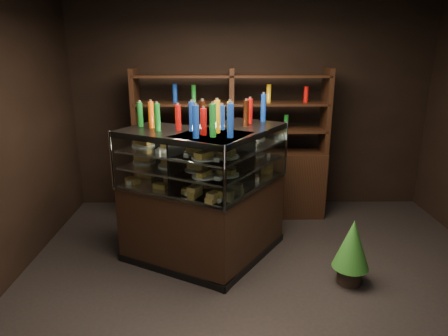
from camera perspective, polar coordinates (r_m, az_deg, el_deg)
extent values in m
plane|color=black|center=(3.88, 6.30, -18.65)|extent=(5.00, 5.00, 0.00)
cube|color=black|center=(5.70, 3.86, 9.29)|extent=(5.00, 0.02, 3.00)
cube|color=black|center=(4.41, 1.05, -7.56)|extent=(1.25, 1.44, 0.85)
cube|color=black|center=(4.58, 1.02, -11.93)|extent=(1.29, 1.48, 0.08)
cube|color=black|center=(4.10, 1.12, 5.16)|extent=(1.25, 1.44, 0.06)
cube|color=silver|center=(4.25, 1.08, -2.22)|extent=(1.18, 1.37, 0.02)
cube|color=silver|center=(4.19, 1.10, 0.35)|extent=(1.18, 1.37, 0.02)
cube|color=silver|center=(4.14, 1.11, 2.73)|extent=(1.18, 1.37, 0.02)
cube|color=white|center=(4.01, 5.18, 0.85)|extent=(0.71, 1.09, 0.60)
cylinder|color=silver|center=(4.58, 8.83, 2.75)|extent=(0.03, 0.03, 0.62)
cylinder|color=silver|center=(3.47, 0.08, -1.60)|extent=(0.03, 0.03, 0.62)
cube|color=black|center=(4.31, -5.62, -8.25)|extent=(1.45, 1.19, 0.85)
cube|color=black|center=(4.49, -5.47, -12.69)|extent=(1.49, 1.22, 0.08)
cube|color=black|center=(3.99, -6.02, 4.75)|extent=(1.45, 1.19, 0.06)
cube|color=silver|center=(4.15, -5.79, -2.81)|extent=(1.38, 1.11, 0.02)
cube|color=silver|center=(4.08, -5.87, -0.17)|extent=(1.38, 1.11, 0.02)
cube|color=silver|center=(4.03, -5.94, 2.26)|extent=(1.38, 1.11, 0.02)
cube|color=white|center=(3.80, -8.68, -0.18)|extent=(1.14, 0.62, 0.60)
cylinder|color=silver|center=(3.47, 0.08, -1.60)|extent=(0.03, 0.03, 0.62)
cylinder|color=silver|center=(4.21, -15.74, 1.06)|extent=(0.03, 0.03, 0.62)
cube|color=gold|center=(3.79, -2.80, -4.03)|extent=(0.17, 0.20, 0.06)
cube|color=gold|center=(4.08, 0.14, -2.50)|extent=(0.17, 0.20, 0.06)
cube|color=gold|center=(4.37, 2.69, -1.17)|extent=(0.17, 0.20, 0.06)
cube|color=gold|center=(4.67, 4.91, -0.01)|extent=(0.17, 0.20, 0.06)
cylinder|color=white|center=(3.79, -2.79, -1.17)|extent=(0.24, 0.24, 0.02)
cube|color=gold|center=(3.78, -2.80, -0.68)|extent=(0.16, 0.19, 0.05)
cylinder|color=white|center=(4.05, -0.11, 0.04)|extent=(0.24, 0.24, 0.02)
cube|color=gold|center=(4.04, -0.11, 0.50)|extent=(0.16, 0.19, 0.05)
cylinder|color=white|center=(4.32, 2.24, 1.10)|extent=(0.24, 0.24, 0.02)
cube|color=gold|center=(4.31, 2.24, 1.54)|extent=(0.16, 0.19, 0.05)
cylinder|color=white|center=(4.60, 4.31, 2.03)|extent=(0.24, 0.24, 0.02)
cube|color=gold|center=(4.59, 4.32, 2.45)|extent=(0.16, 0.19, 0.05)
cylinder|color=white|center=(3.74, -2.83, 1.44)|extent=(0.24, 0.24, 0.02)
cube|color=gold|center=(3.73, -2.84, 1.95)|extent=(0.16, 0.19, 0.05)
cylinder|color=white|center=(4.00, -0.12, 2.50)|extent=(0.24, 0.24, 0.02)
cube|color=gold|center=(3.99, -0.12, 2.97)|extent=(0.16, 0.19, 0.05)
cylinder|color=white|center=(4.27, 2.26, 3.41)|extent=(0.24, 0.24, 0.02)
cube|color=gold|center=(4.27, 2.27, 3.86)|extent=(0.16, 0.19, 0.05)
cylinder|color=white|center=(4.55, 4.36, 4.21)|extent=(0.24, 0.24, 0.02)
cube|color=gold|center=(4.55, 4.37, 4.64)|extent=(0.16, 0.19, 0.05)
cube|color=gold|center=(4.42, -11.94, -1.32)|extent=(0.20, 0.16, 0.06)
cube|color=gold|center=(4.21, -8.11, -2.05)|extent=(0.20, 0.16, 0.06)
cube|color=gold|center=(4.01, -3.89, -2.85)|extent=(0.20, 0.16, 0.06)
cube|color=gold|center=(3.85, 0.73, -3.70)|extent=(0.20, 0.16, 0.06)
cylinder|color=white|center=(4.36, -11.28, 0.93)|extent=(0.24, 0.24, 0.02)
cube|color=gold|center=(4.35, -11.31, 1.37)|extent=(0.19, 0.15, 0.05)
cylinder|color=white|center=(4.17, -7.76, 0.36)|extent=(0.24, 0.24, 0.02)
cube|color=gold|center=(4.16, -7.78, 0.82)|extent=(0.19, 0.15, 0.05)
cylinder|color=white|center=(3.99, -3.91, -0.25)|extent=(0.24, 0.24, 0.02)
cube|color=gold|center=(3.98, -3.92, 0.22)|extent=(0.19, 0.15, 0.05)
cylinder|color=white|center=(3.84, 0.27, -0.93)|extent=(0.24, 0.24, 0.02)
cube|color=gold|center=(3.83, 0.27, -0.43)|extent=(0.19, 0.15, 0.05)
cylinder|color=white|center=(4.32, -11.42, 3.22)|extent=(0.24, 0.24, 0.02)
cube|color=gold|center=(4.31, -11.44, 3.67)|extent=(0.19, 0.15, 0.05)
cylinder|color=white|center=(4.12, -7.86, 2.76)|extent=(0.24, 0.24, 0.02)
cube|color=gold|center=(4.11, -7.87, 3.22)|extent=(0.19, 0.15, 0.05)
cylinder|color=white|center=(3.94, -3.96, 2.24)|extent=(0.24, 0.24, 0.02)
cube|color=gold|center=(3.93, -3.97, 2.72)|extent=(0.19, 0.15, 0.05)
cylinder|color=white|center=(3.79, 0.28, 1.66)|extent=(0.24, 0.24, 0.02)
cube|color=gold|center=(3.78, 0.28, 2.17)|extent=(0.19, 0.15, 0.05)
cylinder|color=#D8590A|center=(3.62, -3.38, 6.32)|extent=(0.06, 0.06, 0.28)
cylinder|color=silver|center=(3.60, -3.42, 8.67)|extent=(0.03, 0.03, 0.02)
cylinder|color=#147223|center=(3.75, -1.98, 6.69)|extent=(0.06, 0.06, 0.28)
cylinder|color=silver|center=(3.73, -2.01, 8.97)|extent=(0.03, 0.03, 0.02)
cylinder|color=#B20C0A|center=(3.88, -0.67, 7.04)|extent=(0.06, 0.06, 0.28)
cylinder|color=silver|center=(3.85, -0.68, 9.24)|extent=(0.03, 0.03, 0.02)
cylinder|color=yellow|center=(4.01, 0.55, 7.36)|extent=(0.06, 0.06, 0.28)
cylinder|color=silver|center=(3.98, 0.56, 9.49)|extent=(0.03, 0.03, 0.02)
cylinder|color=silver|center=(4.14, 1.71, 7.65)|extent=(0.06, 0.06, 0.28)
cylinder|color=silver|center=(4.11, 1.72, 9.72)|extent=(0.03, 0.03, 0.02)
cylinder|color=#0F38B2|center=(4.27, 2.79, 7.93)|extent=(0.06, 0.06, 0.28)
cylinder|color=silver|center=(4.25, 2.82, 9.93)|extent=(0.03, 0.03, 0.02)
cylinder|color=black|center=(4.40, 3.80, 8.18)|extent=(0.06, 0.06, 0.28)
cylinder|color=silver|center=(4.38, 3.84, 10.12)|extent=(0.03, 0.03, 0.02)
cylinder|color=#D8590A|center=(4.54, 4.76, 8.42)|extent=(0.06, 0.06, 0.28)
cylinder|color=silver|center=(4.52, 4.81, 10.30)|extent=(0.03, 0.03, 0.02)
cylinder|color=#D8590A|center=(4.28, -12.22, 7.60)|extent=(0.06, 0.06, 0.28)
cylinder|color=silver|center=(4.26, -12.34, 9.59)|extent=(0.03, 0.03, 0.02)
cylinder|color=#147223|center=(4.19, -10.57, 7.49)|extent=(0.06, 0.06, 0.28)
cylinder|color=silver|center=(4.17, -10.68, 9.53)|extent=(0.03, 0.03, 0.02)
cylinder|color=#B20C0A|center=(4.09, -8.84, 7.37)|extent=(0.06, 0.06, 0.28)
cylinder|color=silver|center=(4.07, -8.93, 9.45)|extent=(0.03, 0.03, 0.02)
cylinder|color=yellow|center=(4.00, -7.03, 7.23)|extent=(0.06, 0.06, 0.28)
cylinder|color=silver|center=(3.98, -7.11, 9.36)|extent=(0.03, 0.03, 0.02)
cylinder|color=silver|center=(3.92, -5.14, 7.08)|extent=(0.06, 0.06, 0.28)
cylinder|color=silver|center=(3.90, -5.20, 9.26)|extent=(0.03, 0.03, 0.02)
cylinder|color=#0F38B2|center=(3.84, -3.17, 6.92)|extent=(0.06, 0.06, 0.28)
cylinder|color=silver|center=(3.82, -3.21, 9.14)|extent=(0.03, 0.03, 0.02)
cylinder|color=black|center=(3.76, -1.13, 6.74)|extent=(0.06, 0.06, 0.28)
cylinder|color=silver|center=(3.74, -1.14, 9.00)|extent=(0.03, 0.03, 0.02)
cylinder|color=#D8590A|center=(3.69, 1.00, 6.54)|extent=(0.06, 0.06, 0.28)
cylinder|color=silver|center=(3.67, 1.01, 8.85)|extent=(0.03, 0.03, 0.02)
cylinder|color=black|center=(4.27, 17.45, -14.34)|extent=(0.24, 0.24, 0.18)
cone|color=#195A1B|center=(4.11, 17.86, -10.30)|extent=(0.36, 0.36, 0.50)
cone|color=#195A1B|center=(4.04, 18.07, -8.23)|extent=(0.28, 0.28, 0.35)
cube|color=black|center=(5.49, 0.98, -2.26)|extent=(2.54, 0.43, 0.90)
cube|color=black|center=(5.35, -12.49, 7.90)|extent=(0.06, 0.38, 1.10)
cube|color=black|center=(5.25, 1.03, 8.12)|extent=(0.06, 0.38, 1.10)
cube|color=black|center=(5.43, 14.36, 7.90)|extent=(0.06, 0.38, 1.10)
cube|color=black|center=(5.29, 1.02, 5.44)|extent=(2.49, 0.39, 0.03)
cube|color=black|center=(5.23, 1.04, 9.20)|extent=(2.49, 0.39, 0.03)
cube|color=black|center=(5.20, 1.06, 13.03)|extent=(2.49, 0.39, 0.03)
cylinder|color=#D8590A|center=(5.32, -9.49, 6.66)|extent=(0.06, 0.06, 0.22)
cylinder|color=#147223|center=(5.29, -6.89, 6.71)|extent=(0.06, 0.06, 0.22)
cylinder|color=#B20C0A|center=(5.27, -4.26, 6.74)|extent=(0.06, 0.06, 0.22)
cylinder|color=yellow|center=(5.26, -1.62, 6.76)|extent=(0.06, 0.06, 0.22)
cylinder|color=silver|center=(5.27, 1.03, 6.77)|extent=(0.06, 0.06, 0.22)
cylinder|color=#0F38B2|center=(5.28, 3.66, 6.77)|extent=(0.06, 0.06, 0.22)
cylinder|color=black|center=(5.30, 6.28, 6.75)|extent=(0.06, 0.06, 0.22)
cylinder|color=#D8590A|center=(5.34, 8.87, 6.71)|extent=(0.06, 0.06, 0.22)
cylinder|color=#147223|center=(5.38, 11.42, 6.67)|extent=(0.06, 0.06, 0.22)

